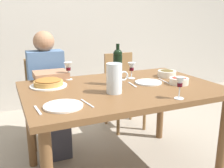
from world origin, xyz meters
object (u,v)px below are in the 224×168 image
dining_table (122,98)px  wine_glass_centre (132,67)px  salad_bowl (179,80)px  wine_glass_right_diner (180,83)px  dinner_plate_right_setting (148,82)px  dinner_plate_left_setting (63,106)px  water_pitcher (114,80)px  chair_left (46,94)px  diner_left (49,89)px  olive_bowl (167,73)px  wine_bottle (118,67)px  wine_glass_left_diner (68,67)px  baked_tart (48,83)px  chair_right (122,85)px

dining_table → wine_glass_centre: (0.19, 0.21, 0.19)m
salad_bowl → wine_glass_right_diner: wine_glass_right_diner is taller
wine_glass_right_diner → dinner_plate_right_setting: bearing=85.3°
wine_glass_right_diner → dining_table: bearing=116.5°
wine_glass_centre → dinner_plate_left_setting: (-0.72, -0.48, -0.09)m
wine_glass_centre → dining_table: bearing=-132.8°
water_pitcher → dinner_plate_left_setting: 0.43m
chair_left → wine_glass_right_diner: bearing=117.1°
salad_bowl → diner_left: size_ratio=0.13×
olive_bowl → wine_bottle: bearing=-171.4°
olive_bowl → chair_left: chair_left is taller
wine_glass_left_diner → chair_left: size_ratio=0.18×
baked_tart → wine_glass_right_diner: bearing=-42.1°
chair_right → dinner_plate_right_setting: bearing=76.9°
dinner_plate_right_setting → chair_right: (0.20, 0.90, -0.27)m
dining_table → dinner_plate_right_setting: 0.27m
dining_table → olive_bowl: size_ratio=9.14×
dinner_plate_left_setting → water_pitcher: bearing=19.2°
diner_left → baked_tart: bearing=81.4°
water_pitcher → chair_right: water_pitcher is taller
wine_glass_left_diner → chair_left: (-0.13, 0.51, -0.37)m
wine_glass_centre → salad_bowl: bearing=-52.4°
salad_bowl → wine_glass_centre: (-0.26, 0.33, 0.07)m
wine_bottle → water_pitcher: wine_bottle is taller
water_pitcher → dinner_plate_right_setting: bearing=21.0°
baked_tart → wine_glass_centre: wine_glass_centre is taller
dining_table → baked_tart: bearing=155.4°
wine_bottle → wine_glass_right_diner: wine_bottle is taller
chair_left → wine_bottle: bearing=118.1°
olive_bowl → salad_bowl: bearing=-105.2°
dinner_plate_left_setting → dinner_plate_right_setting: (0.77, 0.28, 0.00)m
wine_glass_centre → chair_left: (-0.64, 0.69, -0.36)m
wine_bottle → chair_left: (-0.44, 0.84, -0.41)m
dining_table → dinner_plate_left_setting: dinner_plate_left_setting is taller
water_pitcher → chair_left: water_pitcher is taller
wine_glass_centre → chair_left: size_ratio=0.16×
baked_tart → olive_bowl: 1.05m
salad_bowl → diner_left: bearing=138.8°
dinner_plate_left_setting → salad_bowl: bearing=8.8°
salad_bowl → chair_left: (-0.90, 1.03, -0.30)m
wine_glass_centre → dinner_plate_left_setting: bearing=-146.3°
wine_glass_right_diner → diner_left: (-0.66, 1.09, -0.25)m
salad_bowl → wine_bottle: bearing=158.4°
wine_glass_centre → chair_right: bearing=70.0°
dinner_plate_left_setting → diner_left: 0.96m
water_pitcher → salad_bowl: bearing=1.1°
wine_glass_right_diner → dinner_plate_right_setting: (0.04, 0.44, -0.10)m
salad_bowl → wine_glass_left_diner: (-0.77, 0.51, 0.08)m
wine_glass_left_diner → wine_glass_right_diner: bearing=-56.9°
baked_tart → wine_glass_centre: (0.72, -0.03, 0.07)m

